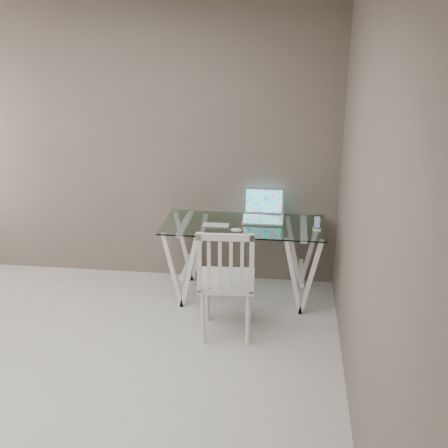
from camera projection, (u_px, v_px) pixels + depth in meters
The scene contains 7 objects.
room at pixel (18, 169), 3.29m from camera, with size 4.50×4.52×2.71m.
desk at pixel (243, 260), 5.33m from camera, with size 1.50×0.70×0.75m.
chair at pixel (226, 278), 4.57m from camera, with size 0.48×0.48×1.00m.
laptop at pixel (263, 212), 5.32m from camera, with size 0.38×0.33×0.27m.
keyboard at pixel (216, 225), 5.16m from camera, with size 0.26×0.11×0.01m, color silver.
mouse at pixel (236, 230), 5.01m from camera, with size 0.10×0.06×0.03m, color silver.
phone_dock at pixel (317, 226), 5.04m from camera, with size 0.07×0.07×0.13m.
Camera 1 is at (1.53, -3.01, 2.57)m, focal length 45.00 mm.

